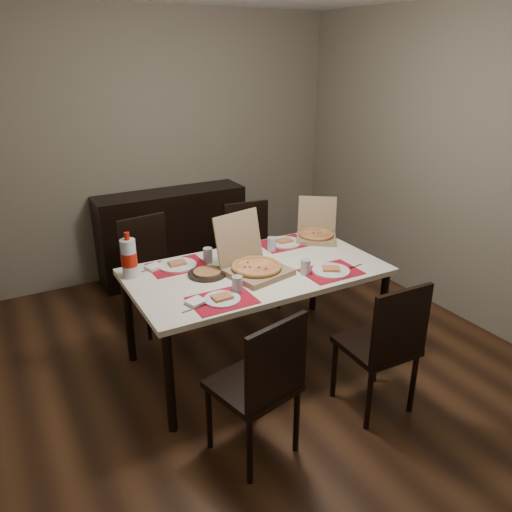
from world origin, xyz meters
name	(u,v)px	position (x,y,z in m)	size (l,w,h in m)	color
ground	(256,357)	(0.00, 0.00, -0.01)	(3.80, 4.00, 0.02)	#422614
room_walls	(227,121)	(0.00, 0.43, 1.73)	(3.84, 4.02, 2.62)	gray
sideboard	(172,234)	(0.00, 1.78, 0.45)	(1.50, 0.40, 0.90)	black
dining_table	(256,277)	(-0.01, -0.01, 0.68)	(1.80, 1.00, 0.75)	#F3E9CC
chair_near_left	(261,383)	(-0.47, -0.91, 0.51)	(0.50, 0.50, 0.93)	black
chair_near_right	(385,343)	(0.40, -0.93, 0.51)	(0.43, 0.43, 0.93)	black
chair_far_left	(151,267)	(-0.50, 0.92, 0.51)	(0.48, 0.48, 0.93)	black
chair_far_right	(251,250)	(0.42, 0.87, 0.51)	(0.48, 0.48, 0.93)	black
setting_near_left	(223,296)	(-0.42, -0.32, 0.77)	(0.48, 0.30, 0.11)	#B10B21
setting_near_right	(325,270)	(0.38, -0.30, 0.77)	(0.50, 0.30, 0.11)	#B10B21
setting_far_left	(182,263)	(-0.45, 0.30, 0.77)	(0.52, 0.30, 0.11)	#B10B21
setting_far_right	(281,243)	(0.40, 0.30, 0.77)	(0.47, 0.30, 0.11)	#B10B21
napkin_loose	(254,270)	(-0.04, -0.04, 0.76)	(0.12, 0.11, 0.02)	white
pizza_box_center	(253,264)	(-0.06, -0.06, 0.81)	(0.48, 0.51, 0.40)	#8E7352
pizza_box_right	(316,232)	(0.74, 0.30, 0.80)	(0.46, 0.47, 0.32)	#8E7352
faina_plate	(207,273)	(-0.36, 0.06, 0.76)	(0.27, 0.27, 0.03)	black
dip_bowl	(256,256)	(0.09, 0.17, 0.76)	(0.11, 0.11, 0.03)	white
soda_bottle	(129,258)	(-0.83, 0.29, 0.89)	(0.11, 0.11, 0.32)	silver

